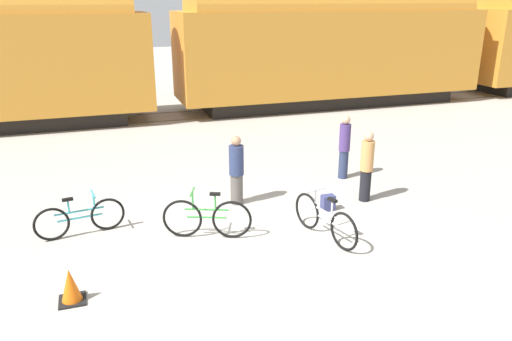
% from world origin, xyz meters
% --- Properties ---
extents(ground_plane, '(80.00, 80.00, 0.00)m').
position_xyz_m(ground_plane, '(0.00, 0.00, 0.00)').
color(ground_plane, '#A8A399').
extents(freight_train, '(54.65, 2.87, 5.26)m').
position_xyz_m(freight_train, '(0.00, 11.14, 2.77)').
color(freight_train, black).
rests_on(freight_train, ground_plane).
extents(rail_near, '(66.65, 0.07, 0.01)m').
position_xyz_m(rail_near, '(0.00, 10.42, 0.01)').
color(rail_near, '#4C4238').
rests_on(rail_near, ground_plane).
extents(rail_far, '(66.65, 0.07, 0.01)m').
position_xyz_m(rail_far, '(0.00, 11.86, 0.01)').
color(rail_far, '#4C4238').
rests_on(rail_far, ground_plane).
extents(bicycle_green, '(1.62, 0.67, 0.96)m').
position_xyz_m(bicycle_green, '(-0.87, 0.58, 0.40)').
color(bicycle_green, black).
rests_on(bicycle_green, ground_plane).
extents(bicycle_silver, '(0.54, 1.79, 0.91)m').
position_xyz_m(bicycle_silver, '(1.25, -0.16, 0.39)').
color(bicycle_silver, black).
rests_on(bicycle_silver, ground_plane).
extents(bicycle_teal, '(1.70, 0.46, 0.83)m').
position_xyz_m(bicycle_teal, '(-3.17, 1.47, 0.35)').
color(bicycle_teal, black).
rests_on(bicycle_teal, ground_plane).
extents(person_in_purple, '(0.28, 0.28, 1.63)m').
position_xyz_m(person_in_purple, '(3.20, 2.77, 0.84)').
color(person_in_purple, '#283351').
rests_on(person_in_purple, ground_plane).
extents(person_in_tan, '(0.29, 0.29, 1.63)m').
position_xyz_m(person_in_tan, '(2.96, 1.26, 0.83)').
color(person_in_tan, black).
rests_on(person_in_tan, ground_plane).
extents(person_in_navy, '(0.33, 0.33, 1.57)m').
position_xyz_m(person_in_navy, '(0.15, 2.02, 0.79)').
color(person_in_navy, '#514C47').
rests_on(person_in_navy, ground_plane).
extents(backpack, '(0.28, 0.20, 0.34)m').
position_xyz_m(backpack, '(1.92, 1.03, 0.17)').
color(backpack, navy).
rests_on(backpack, ground_plane).
extents(traffic_cone, '(0.40, 0.40, 0.55)m').
position_xyz_m(traffic_cone, '(-3.32, -0.86, 0.25)').
color(traffic_cone, black).
rests_on(traffic_cone, ground_plane).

